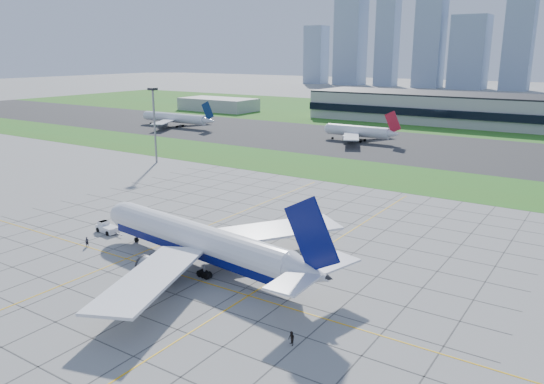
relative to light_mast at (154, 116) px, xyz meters
The scene contains 13 objects.
ground 96.89m from the light_mast, 42.88° to the right, with size 1400.00×1400.00×0.00m, color gray.
grass_median 76.07m from the light_mast, 19.65° to the left, with size 700.00×35.00×0.04m, color #3A6F1F.
asphalt_taxiway 107.52m from the light_mast, 48.81° to the left, with size 700.00×75.00×0.04m, color #383838.
grass_far 203.13m from the light_mast, 69.78° to the left, with size 700.00×145.00×0.04m, color #3A6F1F.
apron_markings 90.15m from the light_mast, 37.43° to the right, with size 120.00×130.00×0.03m.
service_block 171.09m from the light_mast, 121.83° to the left, with size 50.00×25.00×8.00m, color #B7B7B2.
light_mast is the anchor object (origin of this frame).
airliner 97.11m from the light_mast, 40.06° to the right, with size 55.17×55.60×17.40m.
pushback_tug 75.55m from the light_mast, 52.71° to the right, with size 8.03×3.33×2.21m.
crew_near 84.01m from the light_mast, 53.99° to the right, with size 0.71×0.47×1.95m, color black.
crew_far 127.35m from the light_mast, 36.79° to the right, with size 0.95×0.74×1.95m, color black.
distant_jet_0 93.05m from the light_mast, 129.28° to the left, with size 45.77×42.66×14.08m.
distant_jet_1 90.29m from the light_mast, 63.34° to the left, with size 32.64×42.66×14.08m.
Camera 1 is at (63.30, -63.84, 37.16)m, focal length 35.00 mm.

